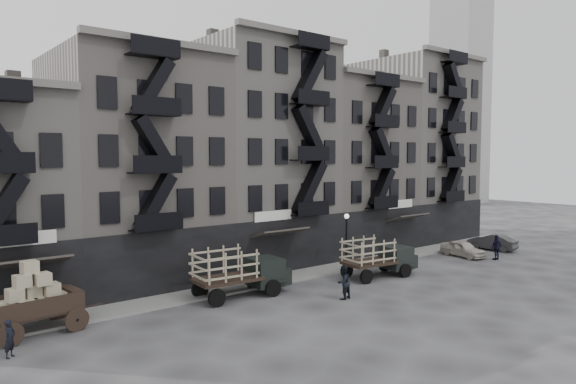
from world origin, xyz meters
TOP-DOWN VIEW (x-y plane):
  - ground at (0.00, 0.00)m, footprint 140.00×140.00m
  - sidewalk at (0.00, 3.75)m, footprint 55.00×2.50m
  - building_midwest at (-10.00, 9.83)m, footprint 10.00×11.35m
  - building_center at (-0.00, 9.82)m, footprint 10.00×11.35m
  - building_mideast at (10.00, 9.83)m, footprint 10.00×11.35m
  - building_east at (20.00, 9.82)m, footprint 10.00×11.35m
  - lamp_post at (3.00, 2.60)m, footprint 0.36×0.36m
  - distant_tower at (60.00, 30.00)m, footprint 8.00×8.00m
  - wagon at (-18.12, 2.61)m, footprint 4.37×2.69m
  - stake_truck_west at (-6.83, 1.90)m, footprint 6.18×2.91m
  - stake_truck_east at (3.53, -0.02)m, footprint 5.85×2.95m
  - car_east at (14.67, 0.34)m, footprint 2.09×4.13m
  - car_far at (19.50, 0.45)m, footprint 2.06×4.43m
  - pedestrian_west at (-19.60, 0.17)m, footprint 0.69×0.69m
  - pedestrian_mid at (-2.33, -2.40)m, footprint 1.05×0.86m
  - policeman at (15.61, -2.14)m, footprint 1.26×0.66m

SIDE VIEW (x-z plane):
  - ground at x=0.00m, z-range 0.00..0.00m
  - sidewalk at x=0.00m, z-range 0.00..0.15m
  - car_east at x=14.67m, z-range 0.00..1.35m
  - car_far at x=19.50m, z-range 0.00..1.41m
  - pedestrian_west at x=-19.60m, z-range 0.00..1.62m
  - pedestrian_mid at x=-2.33m, z-range 0.00..2.02m
  - policeman at x=15.61m, z-range 0.00..2.06m
  - stake_truck_east at x=3.53m, z-range 0.20..3.02m
  - stake_truck_west at x=-6.83m, z-range 0.21..3.23m
  - wagon at x=-18.12m, z-range 0.25..3.76m
  - lamp_post at x=3.00m, z-range 0.64..4.92m
  - building_midwest at x=-10.00m, z-range -0.60..15.60m
  - building_mideast at x=10.00m, z-range -0.60..15.60m
  - building_center at x=0.00m, z-range -0.60..17.60m
  - building_east at x=20.00m, z-range -0.60..18.60m
  - distant_tower at x=60.00m, z-range 0.76..66.76m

